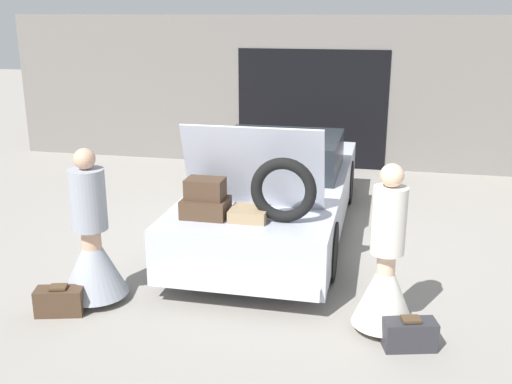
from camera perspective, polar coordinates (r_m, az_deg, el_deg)
name	(u,v)px	position (r m, az deg, el deg)	size (l,w,h in m)	color
ground_plane	(276,230)	(8.18, 1.92, -3.66)	(40.00, 40.00, 0.00)	gray
garage_wall_back	(312,93)	(11.38, 5.38, 9.35)	(12.00, 0.14, 2.80)	slate
car	(276,190)	(8.00, 1.95, 0.20)	(1.86, 4.75, 1.72)	#B2B7C6
person_left	(92,249)	(6.30, -15.34, -5.23)	(0.68, 0.68, 1.61)	tan
person_right	(385,274)	(5.63, 12.22, -7.61)	(0.58, 0.58, 1.61)	beige
suitcase_beside_left_person	(60,301)	(6.28, -18.19, -9.84)	(0.50, 0.32, 0.30)	#473323
suitcase_beside_right_person	(410,334)	(5.59, 14.43, -12.99)	(0.50, 0.32, 0.30)	#2D2D33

